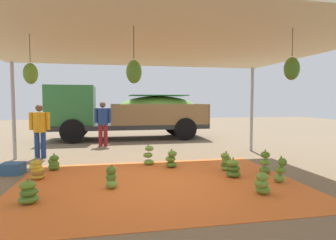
{
  "coord_description": "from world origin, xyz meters",
  "views": [
    {
      "loc": [
        -0.93,
        -5.74,
        1.71
      ],
      "look_at": [
        0.49,
        1.49,
        1.23
      ],
      "focal_mm": 30.25,
      "sensor_mm": 36.0,
      "label": 1
    }
  ],
  "objects_px": {
    "banana_bunch_0": "(265,163)",
    "crate_0": "(12,169)",
    "banana_bunch_5": "(37,170)",
    "worker_1": "(40,127)",
    "banana_bunch_2": "(111,178)",
    "banana_bunch_10": "(149,156)",
    "banana_bunch_4": "(28,193)",
    "banana_bunch_1": "(233,169)",
    "banana_bunch_3": "(171,160)",
    "banana_bunch_9": "(280,171)",
    "cargo_truck_main": "(126,112)",
    "banana_bunch_8": "(226,162)",
    "banana_bunch_6": "(262,184)",
    "worker_0": "(103,120)",
    "banana_bunch_7": "(54,163)"
  },
  "relations": [
    {
      "from": "banana_bunch_0",
      "to": "banana_bunch_6",
      "type": "xyz_separation_m",
      "value": [
        -0.87,
        -1.4,
        -0.05
      ]
    },
    {
      "from": "banana_bunch_1",
      "to": "crate_0",
      "type": "height_order",
      "value": "banana_bunch_1"
    },
    {
      "from": "banana_bunch_4",
      "to": "banana_bunch_3",
      "type": "bearing_deg",
      "value": 35.51
    },
    {
      "from": "banana_bunch_0",
      "to": "banana_bunch_10",
      "type": "relative_size",
      "value": 1.01
    },
    {
      "from": "cargo_truck_main",
      "to": "banana_bunch_9",
      "type": "bearing_deg",
      "value": -69.83
    },
    {
      "from": "banana_bunch_5",
      "to": "worker_0",
      "type": "xyz_separation_m",
      "value": [
        1.27,
        4.53,
        0.78
      ]
    },
    {
      "from": "banana_bunch_4",
      "to": "banana_bunch_9",
      "type": "distance_m",
      "value": 4.87
    },
    {
      "from": "banana_bunch_2",
      "to": "banana_bunch_6",
      "type": "bearing_deg",
      "value": -18.45
    },
    {
      "from": "banana_bunch_3",
      "to": "banana_bunch_10",
      "type": "relative_size",
      "value": 0.87
    },
    {
      "from": "banana_bunch_3",
      "to": "cargo_truck_main",
      "type": "xyz_separation_m",
      "value": [
        -0.89,
        6.06,
        1.04
      ]
    },
    {
      "from": "banana_bunch_10",
      "to": "cargo_truck_main",
      "type": "relative_size",
      "value": 0.08
    },
    {
      "from": "banana_bunch_0",
      "to": "crate_0",
      "type": "bearing_deg",
      "value": 169.46
    },
    {
      "from": "banana_bunch_0",
      "to": "worker_1",
      "type": "distance_m",
      "value": 6.5
    },
    {
      "from": "banana_bunch_3",
      "to": "banana_bunch_9",
      "type": "bearing_deg",
      "value": -41.73
    },
    {
      "from": "banana_bunch_6",
      "to": "banana_bunch_9",
      "type": "bearing_deg",
      "value": 38.88
    },
    {
      "from": "banana_bunch_5",
      "to": "banana_bunch_7",
      "type": "relative_size",
      "value": 1.16
    },
    {
      "from": "banana_bunch_5",
      "to": "cargo_truck_main",
      "type": "height_order",
      "value": "cargo_truck_main"
    },
    {
      "from": "banana_bunch_2",
      "to": "banana_bunch_10",
      "type": "xyz_separation_m",
      "value": [
        0.99,
        1.93,
        0.03
      ]
    },
    {
      "from": "banana_bunch_5",
      "to": "worker_1",
      "type": "xyz_separation_m",
      "value": [
        -0.53,
        2.55,
        0.74
      ]
    },
    {
      "from": "banana_bunch_5",
      "to": "banana_bunch_10",
      "type": "bearing_deg",
      "value": 20.89
    },
    {
      "from": "banana_bunch_0",
      "to": "banana_bunch_8",
      "type": "bearing_deg",
      "value": 152.46
    },
    {
      "from": "banana_bunch_1",
      "to": "banana_bunch_8",
      "type": "relative_size",
      "value": 0.94
    },
    {
      "from": "banana_bunch_10",
      "to": "worker_1",
      "type": "distance_m",
      "value": 3.56
    },
    {
      "from": "banana_bunch_4",
      "to": "crate_0",
      "type": "relative_size",
      "value": 0.89
    },
    {
      "from": "cargo_truck_main",
      "to": "banana_bunch_8",
      "type": "bearing_deg",
      "value": -71.91
    },
    {
      "from": "banana_bunch_3",
      "to": "banana_bunch_10",
      "type": "distance_m",
      "value": 0.7
    },
    {
      "from": "banana_bunch_10",
      "to": "worker_0",
      "type": "xyz_separation_m",
      "value": [
        -1.32,
        3.54,
        0.76
      ]
    },
    {
      "from": "banana_bunch_2",
      "to": "cargo_truck_main",
      "type": "xyz_separation_m",
      "value": [
        0.62,
        7.53,
        1.04
      ]
    },
    {
      "from": "banana_bunch_0",
      "to": "banana_bunch_9",
      "type": "bearing_deg",
      "value": -97.23
    },
    {
      "from": "banana_bunch_7",
      "to": "worker_0",
      "type": "xyz_separation_m",
      "value": [
        1.08,
        3.7,
        0.81
      ]
    },
    {
      "from": "banana_bunch_1",
      "to": "banana_bunch_4",
      "type": "bearing_deg",
      "value": -167.72
    },
    {
      "from": "banana_bunch_1",
      "to": "banana_bunch_7",
      "type": "distance_m",
      "value": 4.36
    },
    {
      "from": "worker_0",
      "to": "banana_bunch_2",
      "type": "bearing_deg",
      "value": -86.55
    },
    {
      "from": "banana_bunch_9",
      "to": "banana_bunch_10",
      "type": "height_order",
      "value": "banana_bunch_9"
    },
    {
      "from": "banana_bunch_0",
      "to": "crate_0",
      "type": "relative_size",
      "value": 1.16
    },
    {
      "from": "banana_bunch_7",
      "to": "worker_0",
      "type": "relative_size",
      "value": 0.25
    },
    {
      "from": "banana_bunch_0",
      "to": "banana_bunch_10",
      "type": "distance_m",
      "value": 2.98
    },
    {
      "from": "banana_bunch_9",
      "to": "banana_bunch_0",
      "type": "bearing_deg",
      "value": 82.77
    },
    {
      "from": "banana_bunch_0",
      "to": "banana_bunch_1",
      "type": "relative_size",
      "value": 1.22
    },
    {
      "from": "crate_0",
      "to": "banana_bunch_0",
      "type": "bearing_deg",
      "value": -10.54
    },
    {
      "from": "banana_bunch_3",
      "to": "banana_bunch_9",
      "type": "relative_size",
      "value": 0.86
    },
    {
      "from": "banana_bunch_1",
      "to": "banana_bunch_5",
      "type": "relative_size",
      "value": 0.95
    },
    {
      "from": "banana_bunch_1",
      "to": "banana_bunch_6",
      "type": "distance_m",
      "value": 1.21
    },
    {
      "from": "banana_bunch_0",
      "to": "banana_bunch_2",
      "type": "xyz_separation_m",
      "value": [
        -3.6,
        -0.49,
        -0.04
      ]
    },
    {
      "from": "banana_bunch_5",
      "to": "banana_bunch_7",
      "type": "distance_m",
      "value": 0.85
    },
    {
      "from": "cargo_truck_main",
      "to": "worker_1",
      "type": "xyz_separation_m",
      "value": [
        -2.75,
        -4.04,
        -0.3
      ]
    },
    {
      "from": "banana_bunch_0",
      "to": "cargo_truck_main",
      "type": "xyz_separation_m",
      "value": [
        -2.97,
        7.05,
        1.01
      ]
    },
    {
      "from": "banana_bunch_0",
      "to": "banana_bunch_9",
      "type": "distance_m",
      "value": 0.79
    },
    {
      "from": "banana_bunch_1",
      "to": "banana_bunch_3",
      "type": "xyz_separation_m",
      "value": [
        -1.18,
        1.17,
        0.02
      ]
    },
    {
      "from": "banana_bunch_5",
      "to": "banana_bunch_8",
      "type": "relative_size",
      "value": 0.99
    }
  ]
}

